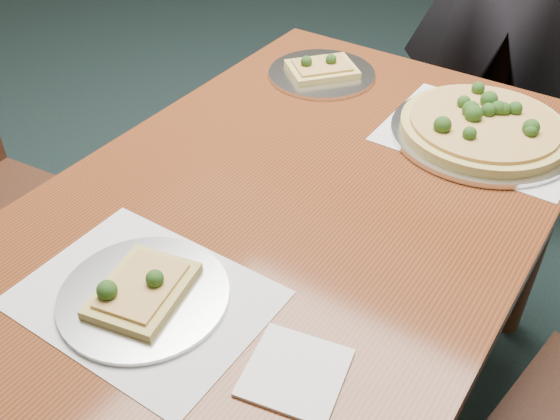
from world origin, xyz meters
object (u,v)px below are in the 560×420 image
Objects in this scene: pizza_pan at (483,127)px; slice_plate_far at (322,71)px; dining_table at (280,245)px; slice_plate_near at (143,293)px; chair_far at (470,82)px.

slice_plate_far is (-0.45, 0.05, -0.01)m from pizza_pan.
dining_table is at bearing -115.74° from pizza_pan.
slice_plate_near is 1.00× the size of slice_plate_far.
slice_plate_near is (-0.29, -0.79, -0.01)m from pizza_pan.
pizza_pan is at bearing -53.30° from chair_far.
chair_far is 3.25× the size of slice_plate_near.
pizza_pan is 0.84m from slice_plate_near.
dining_table is 0.34m from slice_plate_near.
slice_plate_far is (-0.22, 0.53, 0.10)m from dining_table.
slice_plate_near is (-0.05, -1.49, 0.25)m from chair_far.
pizza_pan reaches higher than dining_table.
slice_plate_far is (-0.21, -0.64, 0.25)m from chair_far.
chair_far reaches higher than dining_table.
slice_plate_near reaches higher than dining_table.
pizza_pan is 0.46m from slice_plate_far.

